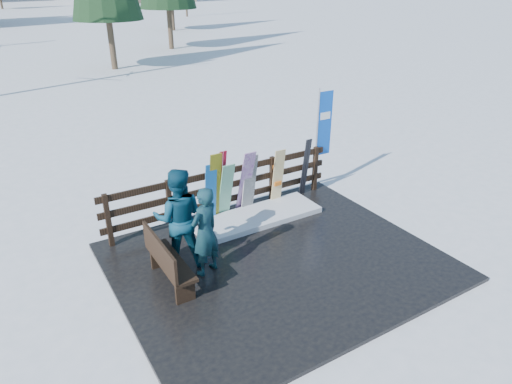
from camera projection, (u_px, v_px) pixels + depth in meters
ground at (277, 263)px, 8.89m from camera, size 700.00×700.00×0.00m
deck at (277, 261)px, 8.87m from camera, size 6.00×5.00×0.08m
fence at (224, 188)px, 10.27m from camera, size 5.60×0.10×1.15m
snow_patch at (257, 217)px, 10.30m from camera, size 2.95×1.00×0.12m
bench at (166, 260)px, 7.93m from camera, size 0.41×1.50×0.97m
snowboard_0 at (211, 194)px, 9.87m from camera, size 0.26×0.23×1.44m
snowboard_1 at (226, 191)px, 10.06m from camera, size 0.29×0.39×1.37m
snowboard_2 at (215, 188)px, 9.87m from camera, size 0.27×0.32×1.66m
snowboard_3 at (245, 182)px, 10.25m from camera, size 0.29×0.50×1.57m
snowboard_4 at (249, 184)px, 10.33m from camera, size 0.30×0.29×1.44m
snowboard_5 at (278, 177)px, 10.70m from camera, size 0.27×0.21×1.41m
ski_pair_a at (221, 185)px, 10.02m from camera, size 0.16×0.33×1.67m
ski_pair_b at (305, 167)px, 11.13m from camera, size 0.17×0.22×1.50m
rental_flag at (323, 128)px, 11.22m from camera, size 0.45×0.04×2.60m
person_front at (205, 232)px, 8.14m from camera, size 0.73×0.61×1.71m
person_back at (179, 218)px, 8.37m from camera, size 1.16×1.06×1.94m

